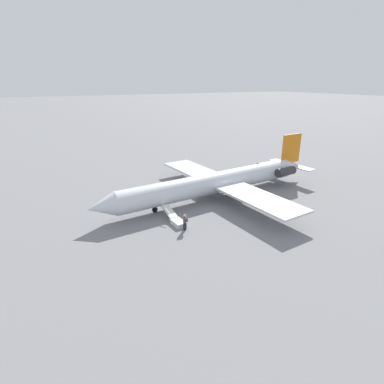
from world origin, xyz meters
TOP-DOWN VIEW (x-y plane):
  - ground_plane at (0.00, 0.00)m, footprint 600.00×600.00m
  - airplane_main at (-0.98, -0.06)m, footprint 32.39×24.64m
  - boarding_stairs at (7.53, 4.34)m, footprint 1.28×4.07m
  - passenger at (7.39, 6.05)m, footprint 0.36×0.55m

SIDE VIEW (x-z plane):
  - ground_plane at x=0.00m, z-range 0.00..0.00m
  - boarding_stairs at x=7.53m, z-range -0.48..1.24m
  - passenger at x=7.39m, z-range 0.13..1.87m
  - airplane_main at x=-0.98m, z-range -1.40..5.56m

